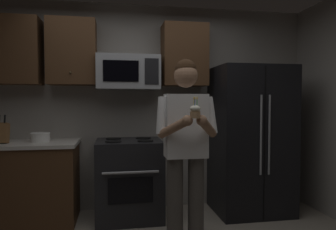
{
  "coord_description": "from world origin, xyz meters",
  "views": [
    {
      "loc": [
        -0.31,
        -2.25,
        1.37
      ],
      "look_at": [
        0.17,
        0.5,
        1.25
      ],
      "focal_mm": 32.92,
      "sensor_mm": 36.0,
      "label": 1
    }
  ],
  "objects_px": {
    "refrigerator": "(251,140)",
    "microwave": "(128,73)",
    "cupcake": "(195,111)",
    "knife_block": "(0,133)",
    "person": "(186,143)",
    "oven_range": "(129,179)",
    "bowl_large_white": "(40,137)"
  },
  "relations": [
    {
      "from": "cupcake",
      "to": "person",
      "type": "bearing_deg",
      "value": 90.0
    },
    {
      "from": "refrigerator",
      "to": "knife_block",
      "type": "xyz_separation_m",
      "value": [
        -2.89,
        0.01,
        0.13
      ]
    },
    {
      "from": "bowl_large_white",
      "to": "cupcake",
      "type": "bearing_deg",
      "value": -40.13
    },
    {
      "from": "bowl_large_white",
      "to": "oven_range",
      "type": "bearing_deg",
      "value": -2.75
    },
    {
      "from": "oven_range",
      "to": "cupcake",
      "type": "height_order",
      "value": "cupcake"
    },
    {
      "from": "oven_range",
      "to": "person",
      "type": "bearing_deg",
      "value": -61.05
    },
    {
      "from": "microwave",
      "to": "refrigerator",
      "type": "bearing_deg",
      "value": -6.03
    },
    {
      "from": "bowl_large_white",
      "to": "cupcake",
      "type": "height_order",
      "value": "cupcake"
    },
    {
      "from": "oven_range",
      "to": "bowl_large_white",
      "type": "bearing_deg",
      "value": 177.25
    },
    {
      "from": "refrigerator",
      "to": "oven_range",
      "type": "bearing_deg",
      "value": 178.5
    },
    {
      "from": "knife_block",
      "to": "microwave",
      "type": "bearing_deg",
      "value": 6.11
    },
    {
      "from": "refrigerator",
      "to": "microwave",
      "type": "bearing_deg",
      "value": 173.97
    },
    {
      "from": "refrigerator",
      "to": "person",
      "type": "bearing_deg",
      "value": -140.86
    },
    {
      "from": "oven_range",
      "to": "microwave",
      "type": "relative_size",
      "value": 1.26
    },
    {
      "from": "oven_range",
      "to": "person",
      "type": "relative_size",
      "value": 0.53
    },
    {
      "from": "microwave",
      "to": "refrigerator",
      "type": "height_order",
      "value": "microwave"
    },
    {
      "from": "knife_block",
      "to": "oven_range",
      "type": "bearing_deg",
      "value": 1.21
    },
    {
      "from": "refrigerator",
      "to": "bowl_large_white",
      "type": "xyz_separation_m",
      "value": [
        -2.5,
        0.09,
        0.07
      ]
    },
    {
      "from": "person",
      "to": "cupcake",
      "type": "distance_m",
      "value": 0.44
    },
    {
      "from": "microwave",
      "to": "cupcake",
      "type": "height_order",
      "value": "microwave"
    },
    {
      "from": "refrigerator",
      "to": "cupcake",
      "type": "distance_m",
      "value": 1.59
    },
    {
      "from": "person",
      "to": "microwave",
      "type": "bearing_deg",
      "value": 115.94
    },
    {
      "from": "oven_range",
      "to": "microwave",
      "type": "height_order",
      "value": "microwave"
    },
    {
      "from": "microwave",
      "to": "knife_block",
      "type": "xyz_separation_m",
      "value": [
        -1.39,
        -0.15,
        -0.69
      ]
    },
    {
      "from": "knife_block",
      "to": "bowl_large_white",
      "type": "height_order",
      "value": "knife_block"
    },
    {
      "from": "oven_range",
      "to": "microwave",
      "type": "bearing_deg",
      "value": 89.98
    },
    {
      "from": "bowl_large_white",
      "to": "cupcake",
      "type": "relative_size",
      "value": 1.25
    },
    {
      "from": "knife_block",
      "to": "person",
      "type": "bearing_deg",
      "value": -24.19
    },
    {
      "from": "knife_block",
      "to": "cupcake",
      "type": "bearing_deg",
      "value": -32.01
    },
    {
      "from": "oven_range",
      "to": "microwave",
      "type": "xyz_separation_m",
      "value": [
        0.0,
        0.12,
        1.26
      ]
    },
    {
      "from": "microwave",
      "to": "person",
      "type": "xyz_separation_m",
      "value": [
        0.48,
        -0.99,
        -0.72
      ]
    },
    {
      "from": "person",
      "to": "cupcake",
      "type": "height_order",
      "value": "person"
    }
  ]
}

